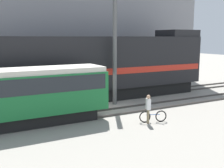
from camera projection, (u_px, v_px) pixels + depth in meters
ground_plane at (97, 108)px, 20.34m from camera, size 120.00×120.00×0.00m
track_near at (108, 112)px, 18.88m from camera, size 60.00×1.51×0.14m
track_far at (84, 100)px, 22.55m from camera, size 60.00×1.51×0.14m
building_backdrop at (54, 14)px, 27.66m from camera, size 31.31×6.00×14.78m
freight_locomotive at (107, 66)px, 23.14m from camera, size 17.95×3.04×5.74m
streetcar at (13, 94)px, 15.76m from camera, size 10.83×2.54×3.31m
bicycle at (153, 116)px, 16.89m from camera, size 1.64×0.69×0.76m
person at (148, 106)px, 16.58m from camera, size 0.33×0.41×1.73m
utility_pole_left at (115, 49)px, 20.83m from camera, size 0.31×0.31×8.37m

